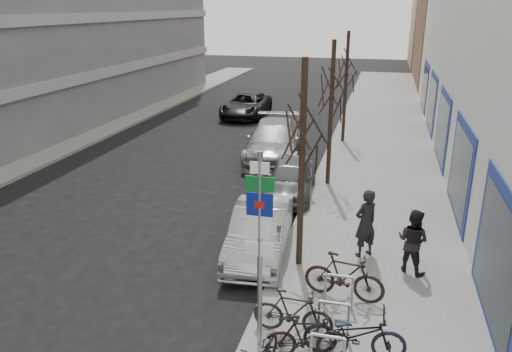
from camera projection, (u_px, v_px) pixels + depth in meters
The scene contains 23 objects.
ground at pixel (151, 332), 10.68m from camera, with size 120.00×120.00×0.00m, color black.
sidewalk_east at pixel (378, 189), 18.76m from camera, with size 5.00×70.00×0.15m, color slate.
sidewalk_west at pixel (24, 159), 22.40m from camera, with size 3.00×70.00×0.15m, color slate.
brick_building_far at pixel (491, 37), 42.98m from camera, with size 12.00×14.00×8.00m, color brown.
tan_building_far at pixel (472, 25), 56.44m from camera, with size 13.00×12.00×9.00m, color #937A5B.
highway_sign_pole at pixel (260, 241), 9.31m from camera, with size 0.55×0.10×4.20m.
bike_rack at pixel (334, 316), 10.12m from camera, with size 0.66×2.26×0.83m.
tree_near at pixel (303, 116), 11.94m from camera, with size 1.80×1.80×5.50m.
tree_mid at pixel (333, 79), 17.90m from camera, with size 1.80×1.80×5.50m.
tree_far at pixel (347, 61), 23.86m from camera, with size 1.80×1.80×5.50m.
meter_front at pixel (279, 243), 12.63m from camera, with size 0.10×0.08×1.27m.
meter_mid at pixel (311, 175), 17.67m from camera, with size 0.10×0.08×1.27m.
meter_back at pixel (329, 138), 22.70m from camera, with size 0.10×0.08×1.27m.
bike_near_right at pixel (307, 337), 9.50m from camera, with size 0.49×1.64×0.99m, color black.
bike_mid_curb at pixel (355, 330), 9.52m from camera, with size 0.60×1.97×1.20m, color black.
bike_mid_inner at pixel (293, 312), 10.22m from camera, with size 0.51×1.70×1.03m, color black.
bike_far_inner at pixel (344, 276), 11.46m from camera, with size 0.56×1.90×1.15m, color black.
parked_car_front at pixel (260, 231), 13.83m from camera, with size 1.47×4.22×1.39m, color #AAABAF.
parked_car_mid at pixel (291, 178), 18.10m from camera, with size 1.63×4.04×1.38m, color #4D4D52.
parked_car_back at pixel (274, 141), 22.39m from camera, with size 2.36×5.81×1.69m, color #949599.
lane_car at pixel (246, 105), 31.14m from camera, with size 2.40×5.21×1.45m, color black.
pedestrian_near at pixel (366, 223), 13.34m from camera, with size 0.69×0.46×1.90m, color black.
pedestrian_far at pixel (413, 241), 12.57m from camera, with size 0.63×0.43×1.72m, color black.
Camera 1 is at (4.42, -8.18, 6.63)m, focal length 35.00 mm.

